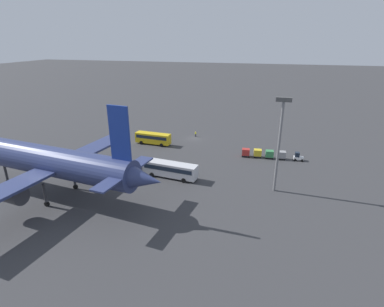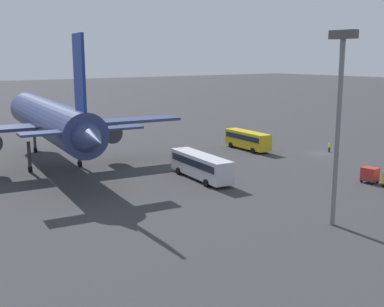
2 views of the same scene
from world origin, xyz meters
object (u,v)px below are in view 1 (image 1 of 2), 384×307
object	(u,v)px
worker_person	(196,134)
cargo_cart_green	(270,154)
cargo_cart_yellow	(258,153)
airplane	(51,162)
cargo_cart_red	(246,152)
baggage_tug	(298,157)
shuttle_bus_near	(153,138)
cargo_cart_grey	(282,155)
shuttle_bus_far	(170,169)

from	to	relation	value
worker_person	cargo_cart_green	bearing A→B (deg)	150.81
cargo_cart_yellow	cargo_cart_green	bearing A→B (deg)	179.41
airplane	cargo_cart_green	world-z (taller)	airplane
airplane	cargo_cart_green	size ratio (longest dim) A/B	21.80
worker_person	cargo_cart_red	bearing A→B (deg)	142.14
baggage_tug	cargo_cart_green	world-z (taller)	baggage_tug
shuttle_bus_near	baggage_tug	xyz separation A→B (m)	(-39.32, 2.06, -1.02)
shuttle_bus_near	worker_person	world-z (taller)	shuttle_bus_near
airplane	worker_person	xyz separation A→B (m)	(-16.65, -43.04, -6.24)
airplane	cargo_cart_green	xyz separation A→B (m)	(-39.12, -30.49, -5.92)
worker_person	cargo_cart_red	distance (m)	20.98
airplane	cargo_cart_red	bearing A→B (deg)	-130.44
baggage_tug	cargo_cart_yellow	distance (m)	9.86
cargo_cart_grey	cargo_cart_yellow	bearing A→B (deg)	1.59
airplane	cargo_cart_red	world-z (taller)	airplane
shuttle_bus_far	cargo_cart_yellow	xyz separation A→B (m)	(-17.68, -16.97, -0.81)
shuttle_bus_near	cargo_cart_grey	size ratio (longest dim) A/B	4.89
cargo_cart_yellow	cargo_cart_grey	bearing A→B (deg)	-178.41
airplane	cargo_cart_red	distance (m)	45.25
cargo_cart_red	cargo_cart_grey	bearing A→B (deg)	-176.66
shuttle_bus_near	baggage_tug	bearing A→B (deg)	-178.44
baggage_tug	shuttle_bus_far	bearing A→B (deg)	30.88
baggage_tug	cargo_cart_yellow	bearing A→B (deg)	0.88
cargo_cart_grey	cargo_cart_red	world-z (taller)	same
cargo_cart_yellow	shuttle_bus_near	bearing A→B (deg)	-4.74
shuttle_bus_far	cargo_cart_red	world-z (taller)	shuttle_bus_far
cargo_cart_grey	baggage_tug	bearing A→B (deg)	-176.86
baggage_tug	cargo_cart_green	distance (m)	6.91
cargo_cart_grey	cargo_cart_green	bearing A→B (deg)	3.77
shuttle_bus_far	cargo_cart_grey	size ratio (longest dim) A/B	5.85
cargo_cart_red	baggage_tug	bearing A→B (deg)	-176.72
baggage_tug	cargo_cart_grey	xyz separation A→B (m)	(3.94, 0.22, 0.25)
cargo_cart_yellow	cargo_cart_red	xyz separation A→B (m)	(2.96, 0.35, 0.00)
worker_person	baggage_tug	bearing A→B (deg)	157.53
airplane	shuttle_bus_near	xyz separation A→B (m)	(-6.70, -32.96, -5.15)
shuttle_bus_far	worker_person	size ratio (longest dim) A/B	7.16
cargo_cart_green	cargo_cart_yellow	xyz separation A→B (m)	(2.96, -0.03, 0.00)
shuttle_bus_near	cargo_cart_green	world-z (taller)	shuttle_bus_near
shuttle_bus_far	worker_person	xyz separation A→B (m)	(1.84, -29.49, -1.13)
shuttle_bus_near	baggage_tug	distance (m)	39.38
worker_person	cargo_cart_grey	size ratio (longest dim) A/B	0.82
worker_person	cargo_cart_grey	world-z (taller)	cargo_cart_grey
shuttle_bus_near	baggage_tug	size ratio (longest dim) A/B	4.29
cargo_cart_grey	shuttle_bus_near	bearing A→B (deg)	-3.69
airplane	cargo_cart_yellow	size ratio (longest dim) A/B	21.80
shuttle_bus_near	cargo_cart_yellow	distance (m)	29.58
airplane	cargo_cart_red	xyz separation A→B (m)	(-33.21, -30.16, -5.92)
baggage_tug	cargo_cart_grey	distance (m)	3.95
shuttle_bus_near	worker_person	size ratio (longest dim) A/B	5.98
baggage_tug	worker_person	size ratio (longest dim) A/B	1.40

